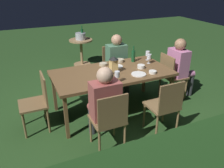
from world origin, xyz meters
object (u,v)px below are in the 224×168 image
at_px(bowl_olives, 103,64).
at_px(bowl_salad, 153,72).
at_px(chair_head_far, 37,100).
at_px(ice_bucket, 81,36).
at_px(chair_head_near, 171,74).
at_px(plate_b, 139,74).
at_px(wine_glass_a, 117,75).
at_px(person_in_green, 118,61).
at_px(person_in_rust, 103,102).
at_px(bowl_bread, 120,60).
at_px(side_table, 81,48).
at_px(dining_table, 112,75).
at_px(chair_side_right_a, 165,105).
at_px(chair_side_right_b, 109,119).
at_px(lantern_centerpiece, 114,64).
at_px(chair_side_left_a, 114,65).
at_px(person_in_pink, 180,65).
at_px(wine_glass_b, 149,57).
at_px(plate_a, 116,66).
at_px(bowl_dip, 141,66).
at_px(wine_glass_c, 148,54).
at_px(green_bottle_on_table, 133,56).

xyz_separation_m(bowl_olives, bowl_salad, (-0.59, 0.66, -0.00)).
distance_m(chair_head_far, ice_bucket, 2.85).
relative_size(chair_head_far, chair_head_near, 1.00).
bearing_deg(plate_b, wine_glass_a, 14.87).
height_order(person_in_green, person_in_rust, same).
height_order(bowl_bread, ice_bucket, ice_bucket).
bearing_deg(plate_b, person_in_green, -95.75).
bearing_deg(bowl_bread, bowl_salad, 109.55).
height_order(chair_head_far, wine_glass_a, wine_glass_a).
height_order(plate_b, side_table, plate_b).
distance_m(dining_table, chair_side_right_a, 1.01).
bearing_deg(plate_b, bowl_salad, 170.22).
xyz_separation_m(chair_side_right_b, side_table, (-0.65, -3.33, -0.03)).
distance_m(lantern_centerpiece, bowl_olives, 0.38).
xyz_separation_m(lantern_centerpiece, plate_b, (-0.32, 0.26, -0.14)).
bearing_deg(chair_head_near, chair_head_far, 0.00).
xyz_separation_m(chair_side_left_a, wine_glass_a, (0.53, 1.28, 0.37)).
relative_size(person_in_green, lantern_centerpiece, 4.34).
height_order(dining_table, person_in_pink, person_in_pink).
bearing_deg(wine_glass_b, person_in_rust, 33.43).
xyz_separation_m(plate_a, plate_b, (-0.18, 0.45, 0.00)).
relative_size(chair_head_far, person_in_pink, 0.76).
height_order(wine_glass_a, bowl_olives, wine_glass_a).
bearing_deg(person_in_green, dining_table, 57.89).
distance_m(chair_head_near, bowl_dip, 0.76).
bearing_deg(wine_glass_c, green_bottle_on_table, -6.45).
height_order(lantern_centerpiece, wine_glass_b, lantern_centerpiece).
xyz_separation_m(chair_head_far, ice_bucket, (-1.43, -2.45, 0.29)).
bearing_deg(lantern_centerpiece, chair_head_far, -1.26).
height_order(chair_side_left_a, bowl_salad, chair_side_left_a).
xyz_separation_m(green_bottle_on_table, bowl_olives, (0.57, -0.04, -0.09)).
distance_m(person_in_pink, side_table, 2.73).
bearing_deg(wine_glass_c, side_table, -74.14).
relative_size(plate_a, bowl_bread, 1.57).
height_order(person_in_pink, bowl_dip, person_in_pink).
bearing_deg(person_in_green, ice_bucket, -83.01).
relative_size(wine_glass_a, bowl_olives, 1.24).
distance_m(person_in_pink, plate_b, 1.11).
bearing_deg(chair_side_left_a, green_bottle_on_table, 101.43).
distance_m(plate_b, bowl_salad, 0.24).
bearing_deg(lantern_centerpiece, bowl_dip, 176.58).
bearing_deg(chair_side_right_b, bowl_salad, -150.72).
bearing_deg(bowl_bread, chair_head_far, 13.46).
height_order(wine_glass_a, ice_bucket, ice_bucket).
relative_size(lantern_centerpiece, bowl_salad, 2.18).
distance_m(wine_glass_a, bowl_bread, 0.88).
distance_m(chair_side_right_a, wine_glass_a, 0.81).
relative_size(lantern_centerpiece, green_bottle_on_table, 0.91).
xyz_separation_m(dining_table, lantern_centerpiece, (-0.02, 0.03, 0.20)).
height_order(wine_glass_b, side_table, wine_glass_b).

